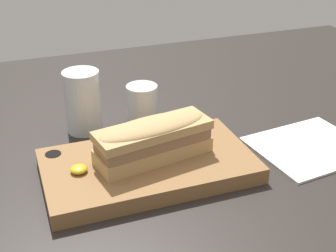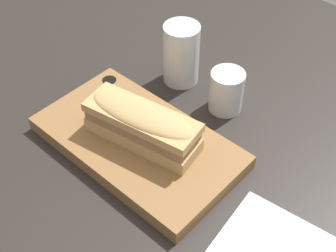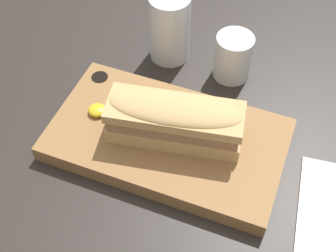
% 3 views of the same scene
% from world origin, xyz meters
% --- Properties ---
extents(dining_table, '(1.66, 1.21, 0.02)m').
position_xyz_m(dining_table, '(0.00, 0.00, 0.01)').
color(dining_table, '#282321').
rests_on(dining_table, ground).
extents(serving_board, '(0.34, 0.19, 0.03)m').
position_xyz_m(serving_board, '(-0.01, -0.03, 0.03)').
color(serving_board, olive).
rests_on(serving_board, dining_table).
extents(sandwich, '(0.20, 0.10, 0.07)m').
position_xyz_m(sandwich, '(0.00, -0.03, 0.08)').
color(sandwich, tan).
rests_on(sandwich, serving_board).
extents(mustard_dollop, '(0.03, 0.03, 0.01)m').
position_xyz_m(mustard_dollop, '(-0.12, -0.03, 0.05)').
color(mustard_dollop, gold).
rests_on(mustard_dollop, serving_board).
extents(water_glass, '(0.07, 0.07, 0.12)m').
position_xyz_m(water_glass, '(-0.08, 0.15, 0.07)').
color(water_glass, silver).
rests_on(water_glass, dining_table).
extents(wine_glass, '(0.06, 0.06, 0.08)m').
position_xyz_m(wine_glass, '(0.04, 0.15, 0.06)').
color(wine_glass, silver).
rests_on(wine_glass, dining_table).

